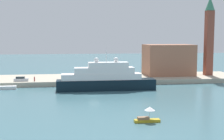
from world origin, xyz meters
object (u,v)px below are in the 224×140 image
object	(u,v)px
large_yacht	(105,79)
person_figure	(34,79)
small_motorboat	(148,116)
bell_tower	(209,33)
harbor_building	(168,60)
mooring_bollard	(106,79)
parked_car	(21,79)
work_barge	(5,88)

from	to	relation	value
large_yacht	person_figure	distance (m)	23.91
small_motorboat	bell_tower	bearing A→B (deg)	55.45
small_motorboat	bell_tower	world-z (taller)	bell_tower
harbor_building	mooring_bollard	size ratio (longest dim) A/B	23.34
large_yacht	bell_tower	world-z (taller)	bell_tower
bell_tower	person_figure	xyz separation A→B (m)	(-61.97, -7.41, -14.80)
parked_car	person_figure	distance (m)	4.36
bell_tower	person_figure	size ratio (longest dim) A/B	17.73
small_motorboat	mooring_bollard	xyz separation A→B (m)	(-2.40, 45.18, 0.67)
large_yacht	work_barge	xyz separation A→B (m)	(-29.58, 5.34, -2.82)
person_figure	mooring_bollard	bearing A→B (deg)	-2.04
small_motorboat	work_barge	distance (m)	52.74
parked_car	person_figure	bearing A→B (deg)	-11.03
harbor_building	work_barge	bearing A→B (deg)	-164.57
person_figure	work_barge	bearing A→B (deg)	-147.75
parked_car	bell_tower	bearing A→B (deg)	5.67
work_barge	person_figure	xyz separation A→B (m)	(8.11, 5.11, 1.80)
bell_tower	parked_car	xyz separation A→B (m)	(-66.25, -6.57, -14.92)
large_yacht	bell_tower	bearing A→B (deg)	23.80
small_motorboat	work_barge	bearing A→B (deg)	129.17
work_barge	bell_tower	bearing A→B (deg)	10.13
small_motorboat	harbor_building	distance (m)	60.85
small_motorboat	bell_tower	distance (m)	66.74
work_barge	bell_tower	xyz separation A→B (m)	(70.08, 12.52, 16.60)
work_barge	parked_car	world-z (taller)	parked_car
large_yacht	small_motorboat	distance (m)	35.80
small_motorboat	harbor_building	size ratio (longest dim) A/B	0.28
bell_tower	parked_car	distance (m)	68.22
harbor_building	person_figure	xyz separation A→B (m)	(-47.61, -10.26, -4.89)
large_yacht	parked_car	distance (m)	28.14
mooring_bollard	parked_car	bearing A→B (deg)	176.52
parked_car	small_motorboat	bearing A→B (deg)	-57.81
harbor_building	mooring_bollard	xyz separation A→B (m)	(-24.81, -11.08, -5.27)
harbor_building	person_figure	size ratio (longest dim) A/B	10.75
large_yacht	harbor_building	world-z (taller)	harbor_building
large_yacht	parked_car	world-z (taller)	large_yacht
large_yacht	person_figure	bearing A→B (deg)	154.05
parked_car	person_figure	world-z (taller)	person_figure
work_barge	bell_tower	size ratio (longest dim) A/B	0.23
small_motorboat	harbor_building	xyz separation A→B (m)	(22.41, 56.26, 5.94)
harbor_building	mooring_bollard	bearing A→B (deg)	-155.94
work_barge	person_figure	bearing A→B (deg)	32.25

